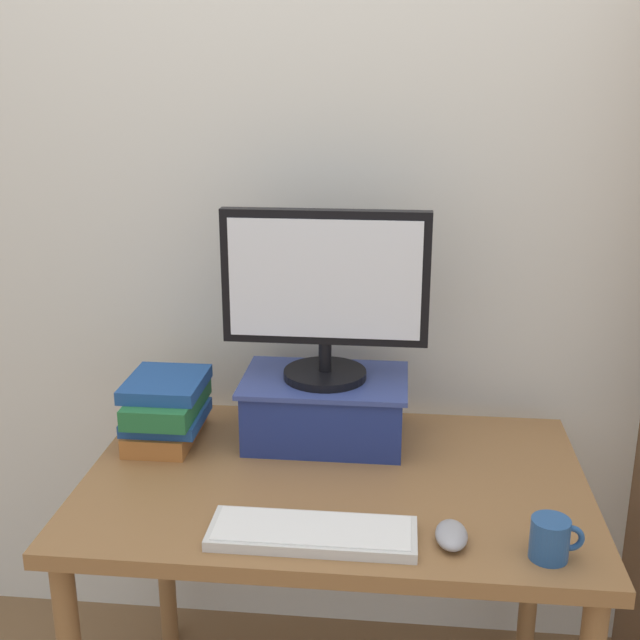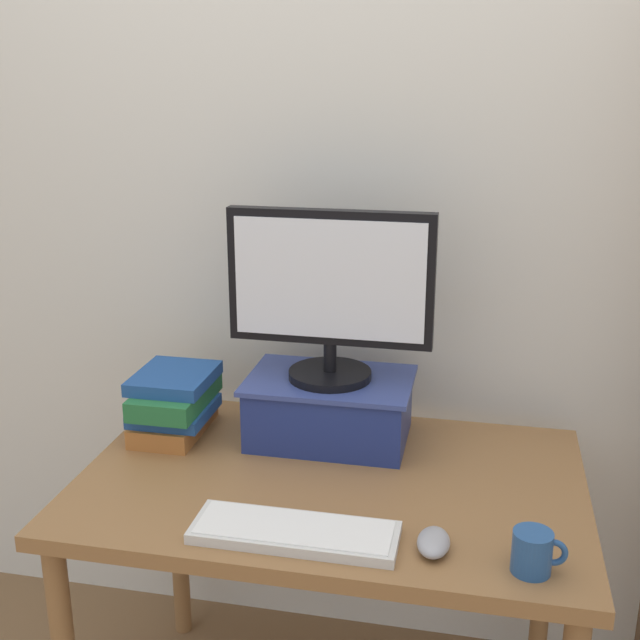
{
  "view_description": "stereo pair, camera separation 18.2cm",
  "coord_description": "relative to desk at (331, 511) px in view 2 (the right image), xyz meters",
  "views": [
    {
      "loc": [
        0.14,
        -1.65,
        1.65
      ],
      "look_at": [
        -0.04,
        0.08,
        1.1
      ],
      "focal_mm": 45.0,
      "sensor_mm": 36.0,
      "label": 1
    },
    {
      "loc": [
        0.32,
        -1.62,
        1.65
      ],
      "look_at": [
        -0.04,
        0.08,
        1.1
      ],
      "focal_mm": 45.0,
      "sensor_mm": 36.0,
      "label": 2
    }
  ],
  "objects": [
    {
      "name": "back_wall",
      "position": [
        0.0,
        0.51,
        0.64
      ],
      "size": [
        7.0,
        0.08,
        2.6
      ],
      "color": "silver",
      "rests_on": "ground_plane"
    },
    {
      "name": "computer_mouse",
      "position": [
        0.25,
        -0.25,
        0.11
      ],
      "size": [
        0.06,
        0.1,
        0.04
      ],
      "color": "#99999E",
      "rests_on": "desk"
    },
    {
      "name": "coffee_mug",
      "position": [
        0.44,
        -0.28,
        0.13
      ],
      "size": [
        0.1,
        0.08,
        0.08
      ],
      "color": "#234C84",
      "rests_on": "desk"
    },
    {
      "name": "keyboard",
      "position": [
        -0.02,
        -0.26,
        0.1
      ],
      "size": [
        0.42,
        0.14,
        0.02
      ],
      "color": "silver",
      "rests_on": "desk"
    },
    {
      "name": "desk",
      "position": [
        0.0,
        0.0,
        0.0
      ],
      "size": [
        1.15,
        0.75,
        0.75
      ],
      "color": "olive",
      "rests_on": "ground_plane"
    },
    {
      "name": "computer_monitor",
      "position": [
        -0.04,
        0.2,
        0.48
      ],
      "size": [
        0.5,
        0.21,
        0.42
      ],
      "color": "black",
      "rests_on": "riser_box"
    },
    {
      "name": "book_stack",
      "position": [
        -0.44,
        0.15,
        0.17
      ],
      "size": [
        0.19,
        0.26,
        0.16
      ],
      "color": "#AD662D",
      "rests_on": "desk"
    },
    {
      "name": "riser_box",
      "position": [
        -0.04,
        0.2,
        0.18
      ],
      "size": [
        0.41,
        0.28,
        0.16
      ],
      "color": "navy",
      "rests_on": "desk"
    }
  ]
}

